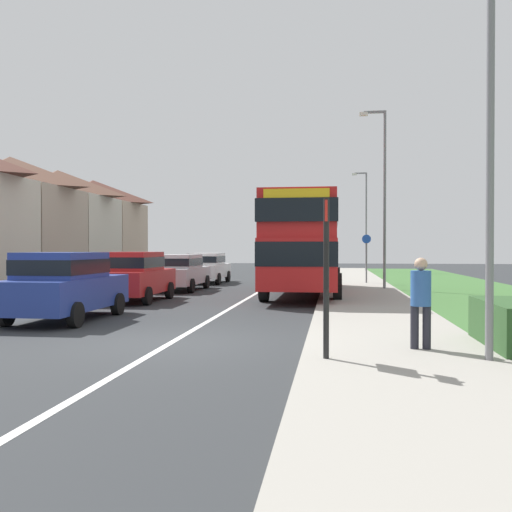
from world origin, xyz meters
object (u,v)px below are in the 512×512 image
(bus_stop_sign, at_px, (326,267))
(parked_car_blue, at_px, (65,283))
(parked_car_white, at_px, (207,267))
(street_lamp_far, at_px, (365,215))
(parked_car_silver, at_px, (180,271))
(pedestrian_at_stop, at_px, (421,299))
(double_decker_bus, at_px, (304,240))
(street_lamp_near, at_px, (484,53))
(cycle_route_sign, at_px, (366,257))
(street_lamp_mid, at_px, (382,188))
(parked_car_red, at_px, (133,274))

(bus_stop_sign, bearing_deg, parked_car_blue, 144.43)
(parked_car_white, xyz_separation_m, street_lamp_far, (8.96, 15.19, 3.50))
(parked_car_silver, distance_m, parked_car_white, 5.36)
(parked_car_blue, distance_m, pedestrian_at_stop, 9.00)
(parked_car_silver, relative_size, pedestrian_at_stop, 2.70)
(bus_stop_sign, bearing_deg, double_decker_bus, 94.33)
(parked_car_silver, height_order, street_lamp_far, street_lamp_far)
(parked_car_blue, height_order, pedestrian_at_stop, parked_car_blue)
(double_decker_bus, height_order, parked_car_blue, double_decker_bus)
(street_lamp_near, bearing_deg, double_decker_bus, 104.48)
(parked_car_white, relative_size, pedestrian_at_stop, 2.58)
(parked_car_white, xyz_separation_m, street_lamp_near, (8.86, -20.33, 3.92))
(cycle_route_sign, height_order, street_lamp_far, street_lamp_far)
(street_lamp_near, distance_m, street_lamp_mid, 15.86)
(parked_car_red, bearing_deg, double_decker_bus, 30.35)
(street_lamp_near, distance_m, street_lamp_far, 35.52)
(parked_car_silver, height_order, parked_car_white, parked_car_white)
(parked_car_blue, distance_m, street_lamp_mid, 14.75)
(street_lamp_far, bearing_deg, cycle_route_sign, -92.75)
(double_decker_bus, relative_size, cycle_route_sign, 3.96)
(parked_car_silver, height_order, street_lamp_mid, street_lamp_mid)
(parked_car_red, height_order, pedestrian_at_stop, parked_car_red)
(cycle_route_sign, height_order, street_lamp_mid, street_lamp_mid)
(street_lamp_mid, bearing_deg, parked_car_blue, -127.90)
(street_lamp_far, bearing_deg, double_decker_bus, -98.88)
(parked_car_red, height_order, street_lamp_far, street_lamp_far)
(parked_car_silver, bearing_deg, parked_car_blue, -90.72)
(parked_car_red, relative_size, street_lamp_far, 0.53)
(parked_car_silver, relative_size, bus_stop_sign, 1.73)
(street_lamp_far, bearing_deg, parked_car_blue, -106.41)
(double_decker_bus, xyz_separation_m, cycle_route_sign, (2.75, 6.75, -0.71))
(street_lamp_near, xyz_separation_m, street_lamp_far, (0.11, 35.52, -0.41))
(pedestrian_at_stop, height_order, bus_stop_sign, bus_stop_sign)
(bus_stop_sign, bearing_deg, street_lamp_far, 86.01)
(double_decker_bus, distance_m, pedestrian_at_stop, 12.61)
(cycle_route_sign, bearing_deg, street_lamp_far, 87.25)
(parked_car_white, distance_m, street_lamp_near, 22.52)
(parked_car_silver, xyz_separation_m, street_lamp_mid, (8.68, 0.88, 3.54))
(street_lamp_near, xyz_separation_m, street_lamp_mid, (-0.21, 15.85, -0.39))
(double_decker_bus, height_order, street_lamp_near, street_lamp_near)
(parked_car_white, height_order, pedestrian_at_stop, pedestrian_at_stop)
(pedestrian_at_stop, bearing_deg, double_decker_bus, 101.90)
(pedestrian_at_stop, distance_m, street_lamp_mid, 15.40)
(bus_stop_sign, distance_m, cycle_route_sign, 20.16)
(pedestrian_at_stop, height_order, cycle_route_sign, cycle_route_sign)
(parked_car_blue, height_order, cycle_route_sign, cycle_route_sign)
(parked_car_blue, bearing_deg, cycle_route_sign, 61.38)
(bus_stop_sign, height_order, street_lamp_far, street_lamp_far)
(double_decker_bus, relative_size, parked_car_silver, 2.22)
(parked_car_red, distance_m, cycle_route_sign, 13.19)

